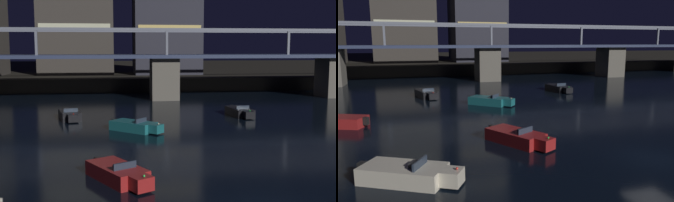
{
  "view_description": "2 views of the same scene",
  "coord_description": "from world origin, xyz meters",
  "views": [
    {
      "loc": [
        -6.58,
        -17.3,
        7.11
      ],
      "look_at": [
        -2.04,
        19.32,
        2.38
      ],
      "focal_mm": 45.83,
      "sensor_mm": 36.0,
      "label": 1
    },
    {
      "loc": [
        -13.05,
        -14.37,
        6.47
      ],
      "look_at": [
        -4.82,
        12.92,
        1.32
      ],
      "focal_mm": 34.89,
      "sensor_mm": 36.0,
      "label": 2
    }
  ],
  "objects": [
    {
      "name": "speedboat_far_center",
      "position": [
        -4.95,
        18.26,
        0.41
      ],
      "size": [
        4.51,
        4.26,
        1.16
      ],
      "color": "#196066",
      "rests_on": "ground"
    },
    {
      "name": "speedboat_near_center",
      "position": [
        -6.46,
        4.88,
        0.41
      ],
      "size": [
        3.58,
        4.87,
        1.16
      ],
      "color": "maroon",
      "rests_on": "ground"
    },
    {
      "name": "river_bridge",
      "position": [
        0.0,
        39.9,
        4.17
      ],
      "size": [
        102.46,
        6.4,
        9.38
      ],
      "color": "#605B51",
      "rests_on": "ground"
    },
    {
      "name": "speedboat_near_left",
      "position": [
        -11.02,
        24.98,
        0.41
      ],
      "size": [
        2.65,
        5.21,
        1.16
      ],
      "color": "black",
      "rests_on": "ground"
    },
    {
      "name": "speedboat_mid_left",
      "position": [
        6.13,
        24.88,
        0.41
      ],
      "size": [
        2.18,
        5.23,
        1.16
      ],
      "color": "black",
      "rests_on": "ground"
    },
    {
      "name": "far_riverbank",
      "position": [
        0.0,
        87.91,
        1.1
      ],
      "size": [
        240.0,
        80.0,
        2.2
      ],
      "primitive_type": "cube",
      "color": "black",
      "rests_on": "ground"
    }
  ]
}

